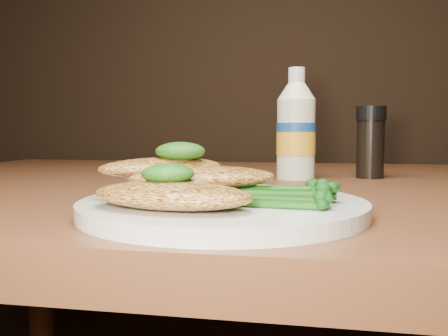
# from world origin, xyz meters

# --- Properties ---
(plate) EXTENTS (0.25, 0.25, 0.01)m
(plate) POSITION_xyz_m (0.01, 0.79, 0.76)
(plate) COLOR silver
(plate) RESTS_ON dining_table
(chicken_front) EXTENTS (0.14, 0.09, 0.02)m
(chicken_front) POSITION_xyz_m (-0.02, 0.73, 0.77)
(chicken_front) COLOR #C78D3F
(chicken_front) RESTS_ON plate
(chicken_mid) EXTENTS (0.15, 0.10, 0.02)m
(chicken_mid) POSITION_xyz_m (-0.01, 0.79, 0.78)
(chicken_mid) COLOR #C78D3F
(chicken_mid) RESTS_ON plate
(chicken_back) EXTENTS (0.13, 0.12, 0.02)m
(chicken_back) POSITION_xyz_m (-0.05, 0.80, 0.79)
(chicken_back) COLOR #C78D3F
(chicken_back) RESTS_ON plate
(pesto_front) EXTENTS (0.05, 0.05, 0.02)m
(pesto_front) POSITION_xyz_m (-0.03, 0.74, 0.79)
(pesto_front) COLOR black
(pesto_front) RESTS_ON chicken_front
(pesto_back) EXTENTS (0.05, 0.05, 0.02)m
(pesto_back) POSITION_xyz_m (-0.03, 0.81, 0.80)
(pesto_back) COLOR black
(pesto_back) RESTS_ON chicken_back
(broccolini_bundle) EXTENTS (0.14, 0.12, 0.02)m
(broccolini_bundle) POSITION_xyz_m (0.05, 0.78, 0.77)
(broccolini_bundle) COLOR #184C10
(broccolini_bundle) RESTS_ON plate
(mayo_bottle) EXTENTS (0.08, 0.08, 0.16)m
(mayo_bottle) POSITION_xyz_m (0.06, 1.10, 0.83)
(mayo_bottle) COLOR #ECEAC8
(mayo_bottle) RESTS_ON dining_table
(pepper_grinder) EXTENTS (0.06, 0.06, 0.11)m
(pepper_grinder) POSITION_xyz_m (0.17, 1.14, 0.80)
(pepper_grinder) COLOR black
(pepper_grinder) RESTS_ON dining_table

